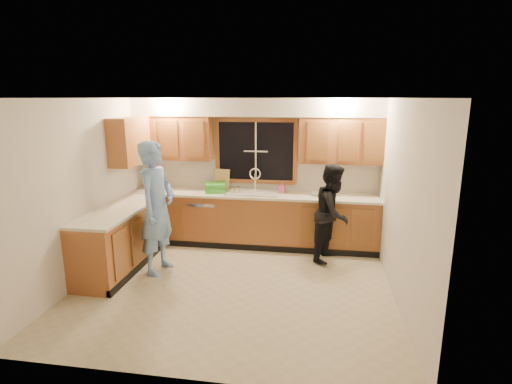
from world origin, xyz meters
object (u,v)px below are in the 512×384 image
at_px(woman, 333,213).
at_px(soap_bottle, 282,187).
at_px(stove, 101,253).
at_px(knife_block, 156,183).
at_px(man, 157,208).
at_px(bowl, 317,194).
at_px(dish_crate, 216,188).
at_px(sink, 253,196).
at_px(dishwasher, 206,220).

bearing_deg(woman, soap_bottle, 79.40).
bearing_deg(woman, stove, 138.17).
distance_m(woman, knife_block, 3.13).
bearing_deg(man, bowl, -52.58).
height_order(dish_crate, soap_bottle, soap_bottle).
bearing_deg(sink, dish_crate, -179.14).
bearing_deg(sink, man, -132.55).
bearing_deg(dish_crate, soap_bottle, 7.44).
distance_m(knife_block, dish_crate, 1.09).
relative_size(dishwasher, soap_bottle, 4.38).
distance_m(man, bowl, 2.60).
bearing_deg(knife_block, woman, -53.28).
xyz_separation_m(soap_bottle, bowl, (0.59, -0.14, -0.07)).
bearing_deg(stove, soap_bottle, 40.68).
height_order(knife_block, bowl, knife_block).
distance_m(sink, knife_block, 1.75).
xyz_separation_m(sink, man, (-1.19, -1.29, 0.10)).
xyz_separation_m(dishwasher, dish_crate, (0.19, 0.00, 0.59)).
relative_size(man, knife_block, 8.98).
distance_m(dishwasher, woman, 2.26).
distance_m(stove, soap_bottle, 3.07).
bearing_deg(woman, dish_crate, 101.89).
relative_size(dishwasher, woman, 0.53).
height_order(sink, woman, woman).
bearing_deg(soap_bottle, stove, -139.32).
xyz_separation_m(knife_block, bowl, (2.82, -0.02, -0.08)).
height_order(stove, dish_crate, dish_crate).
height_order(knife_block, soap_bottle, knife_block).
height_order(man, knife_block, man).
bearing_deg(dish_crate, woman, -12.76).
xyz_separation_m(dishwasher, stove, (-0.95, -1.81, 0.04)).
height_order(woman, knife_block, woman).
xyz_separation_m(man, bowl, (2.26, 1.29, -0.02)).
relative_size(woman, knife_block, 7.15).
xyz_separation_m(stove, woman, (3.13, 1.36, 0.32)).
xyz_separation_m(stove, knife_block, (0.06, 1.84, 0.58)).
distance_m(sink, soap_bottle, 0.53).
height_order(sink, knife_block, sink).
height_order(knife_block, dish_crate, knife_block).
relative_size(dishwasher, knife_block, 3.82).
relative_size(dish_crate, soap_bottle, 1.77).
bearing_deg(bowl, woman, -60.26).
distance_m(man, knife_block, 1.43).
height_order(sink, dish_crate, sink).
xyz_separation_m(man, dish_crate, (0.53, 1.28, 0.03)).
relative_size(sink, man, 0.45).
distance_m(dish_crate, bowl, 1.73).
bearing_deg(soap_bottle, man, -139.41).
bearing_deg(dish_crate, sink, 0.86).
height_order(man, soap_bottle, man).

